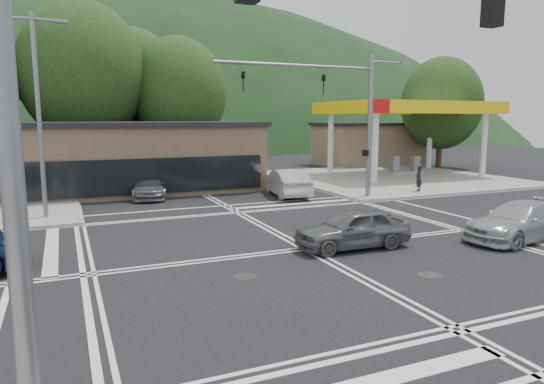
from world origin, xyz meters
name	(u,v)px	position (x,y,z in m)	size (l,w,h in m)	color
ground	(306,249)	(0.00, 0.00, 0.00)	(120.00, 120.00, 0.00)	black
sidewalk_ne	(391,178)	(15.00, 15.00, 0.07)	(16.00, 16.00, 0.15)	gray
gas_station_canopy	(407,111)	(16.99, 15.99, 5.04)	(12.32, 8.34, 5.75)	silver
convenience_store	(371,145)	(20.00, 25.00, 1.90)	(10.00, 6.00, 3.80)	#846B4F
commercial_row	(57,161)	(-8.00, 17.00, 2.00)	(24.00, 8.00, 4.00)	brown
hill_north	(103,140)	(0.00, 90.00, 0.00)	(252.00, 126.00, 140.00)	black
tree_n_b	(82,73)	(-6.00, 24.00, 7.79)	(9.00, 9.00, 12.98)	#382619
tree_n_c	(178,93)	(1.00, 24.00, 6.49)	(7.60, 7.60, 10.87)	#382619
tree_n_e	(132,87)	(-2.00, 28.00, 7.14)	(8.40, 8.40, 11.98)	#382619
tree_ne	(441,103)	(24.00, 20.00, 5.84)	(7.20, 7.20, 9.99)	#382619
streetlight_nw	(40,106)	(-8.44, 9.00, 5.05)	(2.50, 0.25, 9.00)	slate
signal_mast_ne	(351,108)	(6.95, 8.20, 5.07)	(11.65, 0.30, 8.00)	slate
signal_mast_sw	(162,73)	(-6.39, -8.20, 5.12)	(9.14, 0.28, 8.00)	slate
car_grey_center	(352,228)	(1.57, -0.52, 0.71)	(1.67, 4.14, 1.41)	#595A5D
car_silver_east	(520,221)	(8.00, -2.02, 0.71)	(1.99, 4.88, 1.42)	#A0A3A7
car_queue_a	(287,182)	(4.35, 10.87, 0.80)	(1.70, 4.88, 1.61)	#ADAFB5
car_queue_b	(201,175)	(1.00, 17.55, 0.67)	(1.58, 3.92, 1.34)	beige
car_northbound	(148,187)	(-3.24, 13.44, 0.64)	(1.80, 4.43, 1.29)	slate
pedestrian	(419,178)	(12.04, 8.49, 0.94)	(0.58, 0.38, 1.58)	black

